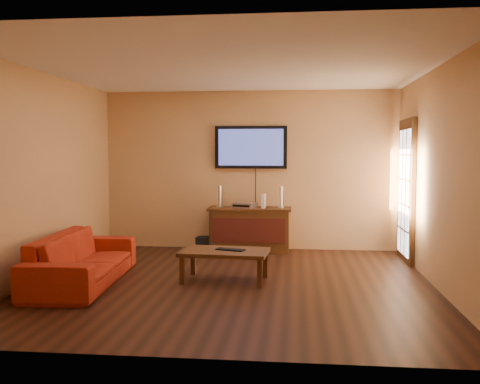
# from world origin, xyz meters

# --- Properties ---
(ground_plane) EXTENTS (5.00, 5.00, 0.00)m
(ground_plane) POSITION_xyz_m (0.00, 0.00, 0.00)
(ground_plane) COLOR black
(ground_plane) RESTS_ON ground
(room_walls) EXTENTS (5.00, 5.00, 5.00)m
(room_walls) POSITION_xyz_m (0.00, 0.62, 1.69)
(room_walls) COLOR tan
(room_walls) RESTS_ON ground
(french_door) EXTENTS (0.07, 1.02, 2.22)m
(french_door) POSITION_xyz_m (2.46, 1.70, 1.05)
(french_door) COLOR #3E210E
(french_door) RESTS_ON ground
(media_console) EXTENTS (1.38, 0.53, 0.73)m
(media_console) POSITION_xyz_m (0.02, 2.23, 0.37)
(media_console) COLOR #3E210E
(media_console) RESTS_ON ground
(television) EXTENTS (1.22, 0.08, 0.72)m
(television) POSITION_xyz_m (0.02, 2.45, 1.74)
(television) COLOR black
(television) RESTS_ON ground
(coffee_table) EXTENTS (1.14, 0.73, 0.40)m
(coffee_table) POSITION_xyz_m (-0.11, 0.11, 0.35)
(coffee_table) COLOR #3E210E
(coffee_table) RESTS_ON ground
(sofa) EXTENTS (0.77, 2.19, 0.84)m
(sofa) POSITION_xyz_m (-1.88, -0.21, 0.42)
(sofa) COLOR #A52712
(sofa) RESTS_ON ground
(speaker_left) EXTENTS (0.10, 0.10, 0.36)m
(speaker_left) POSITION_xyz_m (-0.49, 2.26, 0.90)
(speaker_left) COLOR silver
(speaker_left) RESTS_ON media_console
(speaker_right) EXTENTS (0.10, 0.10, 0.35)m
(speaker_right) POSITION_xyz_m (0.54, 2.26, 0.90)
(speaker_right) COLOR silver
(speaker_right) RESTS_ON media_console
(av_receiver) EXTENTS (0.43, 0.38, 0.08)m
(av_receiver) POSITION_xyz_m (-0.06, 2.21, 0.77)
(av_receiver) COLOR silver
(av_receiver) RESTS_ON media_console
(game_console) EXTENTS (0.07, 0.18, 0.24)m
(game_console) POSITION_xyz_m (0.26, 2.20, 0.85)
(game_console) COLOR white
(game_console) RESTS_ON media_console
(subwoofer) EXTENTS (0.26, 0.26, 0.24)m
(subwoofer) POSITION_xyz_m (-0.75, 2.19, 0.12)
(subwoofer) COLOR black
(subwoofer) RESTS_ON ground
(bottle) EXTENTS (0.06, 0.06, 0.18)m
(bottle) POSITION_xyz_m (-0.57, 1.93, 0.09)
(bottle) COLOR white
(bottle) RESTS_ON ground
(keyboard) EXTENTS (0.40, 0.25, 0.02)m
(keyboard) POSITION_xyz_m (-0.04, 0.12, 0.41)
(keyboard) COLOR black
(keyboard) RESTS_ON coffee_table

